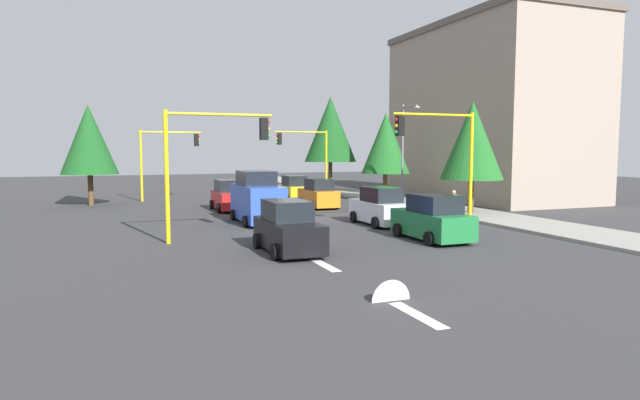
{
  "coord_description": "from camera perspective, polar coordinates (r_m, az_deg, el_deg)",
  "views": [
    {
      "loc": [
        29.2,
        -9.64,
        3.88
      ],
      "look_at": [
        1.92,
        0.83,
        1.2
      ],
      "focal_mm": 30.64,
      "sensor_mm": 36.0,
      "label": 1
    }
  ],
  "objects": [
    {
      "name": "traffic_signal_far_right",
      "position": [
        43.39,
        -15.77,
        4.97
      ],
      "size": [
        0.36,
        4.59,
        5.38
      ],
      "color": "yellow",
      "rests_on": "ground"
    },
    {
      "name": "car_yellow",
      "position": [
        41.11,
        -2.74,
        1.07
      ],
      "size": [
        3.63,
        1.98,
        1.98
      ],
      "color": "yellow",
      "rests_on": "ground"
    },
    {
      "name": "apartment_block",
      "position": [
        45.78,
        17.2,
        8.72
      ],
      "size": [
        16.7,
        9.3,
        13.65
      ],
      "color": "gray",
      "rests_on": "ground"
    },
    {
      "name": "tree_roadside_far",
      "position": [
        50.97,
        1.09,
        7.39
      ],
      "size": [
        4.8,
        4.8,
        8.8
      ],
      "color": "brown",
      "rests_on": "ground"
    },
    {
      "name": "car_red",
      "position": [
        35.57,
        -9.52,
        0.36
      ],
      "size": [
        4.03,
        1.97,
        1.98
      ],
      "color": "red",
      "rests_on": "ground"
    },
    {
      "name": "car_orange",
      "position": [
        36.64,
        -0.17,
        0.57
      ],
      "size": [
        3.86,
        1.95,
        1.98
      ],
      "color": "orange",
      "rests_on": "ground"
    },
    {
      "name": "tree_roadside_near",
      "position": [
        33.85,
        15.61,
        6.0
      ],
      "size": [
        3.73,
        3.73,
        6.78
      ],
      "color": "brown",
      "rests_on": "ground"
    },
    {
      "name": "ground_plane",
      "position": [
        31.0,
        -2.7,
        -1.96
      ],
      "size": [
        120.0,
        120.0,
        0.0
      ],
      "primitive_type": "plane",
      "color": "#353538"
    },
    {
      "name": "car_black",
      "position": [
        20.77,
        -3.35,
        -3.03
      ],
      "size": [
        4.09,
        2.02,
        1.98
      ],
      "color": "black",
      "rests_on": "ground"
    },
    {
      "name": "car_white",
      "position": [
        28.53,
        6.25,
        -0.79
      ],
      "size": [
        4.18,
        1.96,
        1.98
      ],
      "color": "white",
      "rests_on": "ground"
    },
    {
      "name": "delivery_van_blue",
      "position": [
        29.27,
        -6.58,
        0.11
      ],
      "size": [
        4.8,
        2.22,
        2.77
      ],
      "color": "blue",
      "rests_on": "ground"
    },
    {
      "name": "traffic_signal_far_left",
      "position": [
        45.84,
        -1.48,
        5.28
      ],
      "size": [
        0.36,
        4.59,
        5.52
      ],
      "color": "yellow",
      "rests_on": "ground"
    },
    {
      "name": "sidewalk_kerb",
      "position": [
        39.88,
        9.46,
        -0.31
      ],
      "size": [
        80.0,
        4.0,
        0.15
      ],
      "primitive_type": "cube",
      "color": "gray",
      "rests_on": "ground"
    },
    {
      "name": "pedestrian_crossing",
      "position": [
        30.74,
        13.77,
        -0.46
      ],
      "size": [
        0.4,
        0.24,
        1.7
      ],
      "color": "#262638",
      "rests_on": "ground"
    },
    {
      "name": "traffic_signal_near_right",
      "position": [
        23.54,
        -11.33,
        5.23
      ],
      "size": [
        0.36,
        4.59,
        5.53
      ],
      "color": "yellow",
      "rests_on": "ground"
    },
    {
      "name": "traffic_signal_near_left",
      "position": [
        27.82,
        12.56,
        5.51
      ],
      "size": [
        0.36,
        4.59,
        5.76
      ],
      "color": "yellow",
      "rests_on": "ground"
    },
    {
      "name": "lane_arrow_near",
      "position": [
        19.29,
        -0.4,
        -6.35
      ],
      "size": [
        2.4,
        1.1,
        1.1
      ],
      "color": "silver",
      "rests_on": "ground"
    },
    {
      "name": "tree_roadside_mid",
      "position": [
        42.07,
        6.88,
        5.9
      ],
      "size": [
        3.68,
        3.68,
        6.71
      ],
      "color": "brown",
      "rests_on": "ground"
    },
    {
      "name": "car_green",
      "position": [
        24.03,
        11.64,
        -2.0
      ],
      "size": [
        4.19,
        2.07,
        1.98
      ],
      "color": "#1E7238",
      "rests_on": "ground"
    },
    {
      "name": "tree_opposite_side",
      "position": [
        41.23,
        -23.0,
        5.82
      ],
      "size": [
        3.85,
        3.85,
        7.01
      ],
      "color": "brown",
      "rests_on": "ground"
    },
    {
      "name": "street_lamp_curbside",
      "position": [
        37.84,
        8.92,
        5.89
      ],
      "size": [
        2.15,
        0.28,
        7.0
      ],
      "color": "slate",
      "rests_on": "ground"
    },
    {
      "name": "lane_arrow_mid",
      "position": [
        13.99,
        8.43,
        -10.9
      ],
      "size": [
        2.4,
        1.1,
        1.1
      ],
      "color": "silver",
      "rests_on": "ground"
    }
  ]
}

